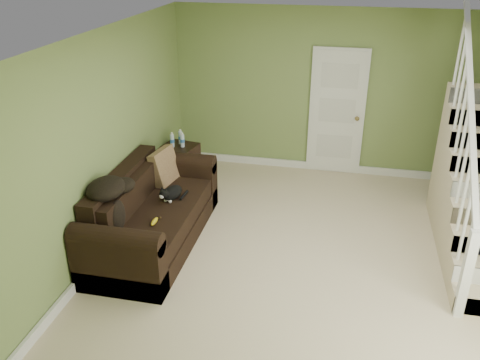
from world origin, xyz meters
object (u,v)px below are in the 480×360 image
at_px(banana, 154,221).
at_px(cat, 172,193).
at_px(side_table, 180,163).
at_px(sofa, 150,216).

bearing_deg(banana, cat, 89.80).
relative_size(side_table, cat, 1.69).
bearing_deg(side_table, sofa, -83.30).
distance_m(side_table, cat, 1.62).
xyz_separation_m(sofa, side_table, (-0.21, 1.76, -0.05)).
relative_size(sofa, cat, 4.79).
bearing_deg(cat, side_table, 123.40).
xyz_separation_m(cat, banana, (-0.00, -0.60, -0.06)).
height_order(sofa, banana, sofa).
relative_size(side_table, banana, 4.56).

